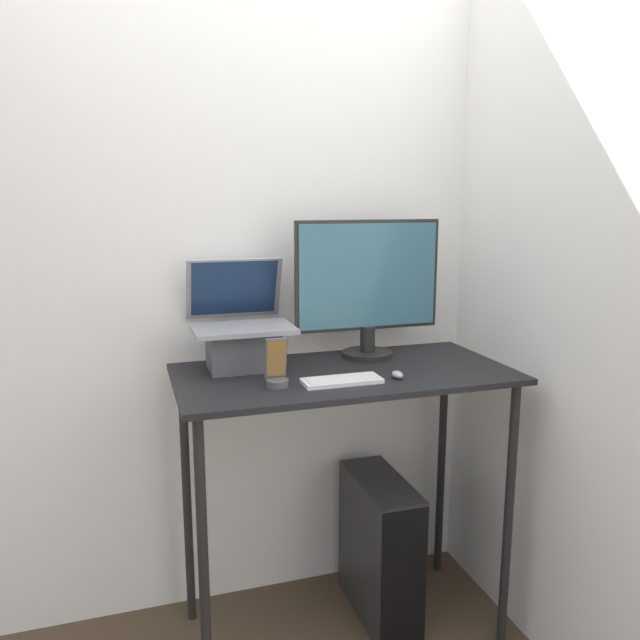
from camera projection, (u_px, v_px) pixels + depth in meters
wall_back at (312, 266)px, 2.38m from camera, size 6.00×0.05×2.60m
wall_side_right at (568, 280)px, 1.97m from camera, size 0.05×6.00×2.60m
desk at (344, 406)px, 2.12m from camera, size 1.12×0.56×0.98m
laptop at (242, 338)px, 2.12m from camera, size 0.34×0.32×0.37m
monitor at (368, 289)px, 2.24m from camera, size 0.54×0.18×0.50m
keyboard at (342, 380)px, 1.96m from camera, size 0.25×0.10×0.02m
mouse at (397, 375)px, 2.01m from camera, size 0.03×0.05×0.02m
cell_phone at (277, 372)px, 1.92m from camera, size 0.07×0.07×0.15m
computer_tower at (380, 547)px, 2.33m from camera, size 0.18×0.43×0.54m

